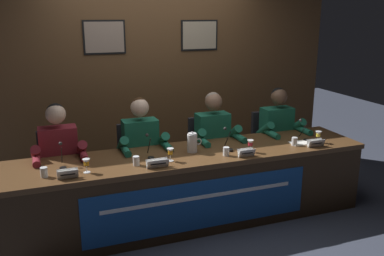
{
  "coord_description": "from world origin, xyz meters",
  "views": [
    {
      "loc": [
        -1.37,
        -3.67,
        2.06
      ],
      "look_at": [
        0.0,
        0.0,
        0.97
      ],
      "focal_mm": 39.3,
      "sensor_mm": 36.0,
      "label": 1
    }
  ],
  "objects": [
    {
      "name": "water_cup_center_right",
      "position": [
        0.27,
        -0.2,
        0.76
      ],
      "size": [
        0.06,
        0.06,
        0.08
      ],
      "color": "silver",
      "rests_on": "conference_table"
    },
    {
      "name": "microphone_far_left",
      "position": [
        -1.22,
        0.01,
        0.8
      ],
      "size": [
        0.06,
        0.17,
        0.22
      ],
      "color": "black",
      "rests_on": "conference_table"
    },
    {
      "name": "microphone_center_right",
      "position": [
        0.37,
        -0.05,
        0.8
      ],
      "size": [
        0.06,
        0.17,
        0.22
      ],
      "color": "black",
      "rests_on": "conference_table"
    },
    {
      "name": "document_stack_far_right",
      "position": [
        1.17,
        -0.13,
        0.73
      ],
      "size": [
        0.22,
        0.16,
        0.01
      ],
      "color": "white",
      "rests_on": "conference_table"
    },
    {
      "name": "juice_glass_far_left",
      "position": [
        -1.04,
        -0.19,
        0.81
      ],
      "size": [
        0.06,
        0.06,
        0.12
      ],
      "color": "white",
      "rests_on": "conference_table"
    },
    {
      "name": "microphone_far_right",
      "position": [
        1.28,
        -0.03,
        0.8
      ],
      "size": [
        0.06,
        0.17,
        0.22
      ],
      "color": "black",
      "rests_on": "conference_table"
    },
    {
      "name": "chair_far_left",
      "position": [
        -1.23,
        0.57,
        0.43
      ],
      "size": [
        0.44,
        0.44,
        0.89
      ],
      "color": "black",
      "rests_on": "ground_plane"
    },
    {
      "name": "nameplate_far_left",
      "position": [
        -1.2,
        -0.26,
        0.76
      ],
      "size": [
        0.17,
        0.06,
        0.08
      ],
      "color": "white",
      "rests_on": "conference_table"
    },
    {
      "name": "conference_table",
      "position": [
        -0.0,
        -0.11,
        0.5
      ],
      "size": [
        3.58,
        0.77,
        0.72
      ],
      "color": "brown",
      "rests_on": "ground_plane"
    },
    {
      "name": "chair_far_right",
      "position": [
        1.23,
        0.57,
        0.43
      ],
      "size": [
        0.44,
        0.44,
        0.89
      ],
      "color": "black",
      "rests_on": "ground_plane"
    },
    {
      "name": "panelist_center_left",
      "position": [
        -0.41,
        0.37,
        0.71
      ],
      "size": [
        0.51,
        0.48,
        1.22
      ],
      "color": "black",
      "rests_on": "ground_plane"
    },
    {
      "name": "panelist_far_right",
      "position": [
        1.23,
        0.37,
        0.71
      ],
      "size": [
        0.51,
        0.48,
        1.22
      ],
      "color": "black",
      "rests_on": "ground_plane"
    },
    {
      "name": "chair_center_right",
      "position": [
        0.41,
        0.57,
        0.43
      ],
      "size": [
        0.44,
        0.44,
        0.89
      ],
      "color": "black",
      "rests_on": "ground_plane"
    },
    {
      "name": "water_cup_far_left",
      "position": [
        -1.38,
        -0.16,
        0.76
      ],
      "size": [
        0.06,
        0.06,
        0.08
      ],
      "color": "silver",
      "rests_on": "conference_table"
    },
    {
      "name": "water_cup_center_left",
      "position": [
        -0.6,
        -0.16,
        0.76
      ],
      "size": [
        0.06,
        0.06,
        0.08
      ],
      "color": "silver",
      "rests_on": "conference_table"
    },
    {
      "name": "nameplate_center_right",
      "position": [
        0.44,
        -0.3,
        0.76
      ],
      "size": [
        0.17,
        0.06,
        0.08
      ],
      "color": "white",
      "rests_on": "conference_table"
    },
    {
      "name": "juice_glass_center_right",
      "position": [
        0.54,
        -0.19,
        0.81
      ],
      "size": [
        0.06,
        0.06,
        0.12
      ],
      "color": "white",
      "rests_on": "conference_table"
    },
    {
      "name": "chair_center_left",
      "position": [
        -0.41,
        0.57,
        0.43
      ],
      "size": [
        0.44,
        0.44,
        0.89
      ],
      "color": "black",
      "rests_on": "ground_plane"
    },
    {
      "name": "microphone_center_left",
      "position": [
        -0.43,
        -0.0,
        0.8
      ],
      "size": [
        0.06,
        0.17,
        0.22
      ],
      "color": "black",
      "rests_on": "conference_table"
    },
    {
      "name": "juice_glass_far_right",
      "position": [
        1.36,
        -0.16,
        0.81
      ],
      "size": [
        0.06,
        0.06,
        0.12
      ],
      "color": "white",
      "rests_on": "conference_table"
    },
    {
      "name": "wall_back_panelled",
      "position": [
        -0.0,
        1.39,
        1.3
      ],
      "size": [
        4.78,
        0.14,
        2.6
      ],
      "color": "brown",
      "rests_on": "ground_plane"
    },
    {
      "name": "water_pitcher_central",
      "position": [
        0.01,
        0.02,
        0.82
      ],
      "size": [
        0.15,
        0.1,
        0.21
      ],
      "color": "silver",
      "rests_on": "conference_table"
    },
    {
      "name": "nameplate_far_right",
      "position": [
        1.25,
        -0.27,
        0.76
      ],
      "size": [
        0.19,
        0.06,
        0.08
      ],
      "color": "white",
      "rests_on": "conference_table"
    },
    {
      "name": "panelist_center_right",
      "position": [
        0.41,
        0.37,
        0.71
      ],
      "size": [
        0.51,
        0.48,
        1.22
      ],
      "color": "black",
      "rests_on": "ground_plane"
    },
    {
      "name": "nameplate_center_left",
      "position": [
        -0.43,
        -0.28,
        0.76
      ],
      "size": [
        0.2,
        0.06,
        0.08
      ],
      "color": "white",
      "rests_on": "conference_table"
    },
    {
      "name": "juice_glass_center_left",
      "position": [
        -0.27,
        -0.16,
        0.81
      ],
      "size": [
        0.06,
        0.06,
        0.12
      ],
      "color": "white",
      "rests_on": "conference_table"
    },
    {
      "name": "ground_plane",
      "position": [
        0.0,
        0.0,
        0.0
      ],
      "size": [
        12.0,
        12.0,
        0.0
      ],
      "primitive_type": "plane",
      "color": "#383D4C"
    },
    {
      "name": "water_cup_far_right",
      "position": [
        1.08,
        -0.16,
        0.76
      ],
      "size": [
        0.06,
        0.06,
        0.08
      ],
      "color": "silver",
      "rests_on": "conference_table"
    },
    {
      "name": "panelist_far_left",
      "position": [
        -1.23,
        0.37,
        0.71
      ],
      "size": [
        0.51,
        0.48,
        1.22
      ],
      "color": "black",
      "rests_on": "ground_plane"
    }
  ]
}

